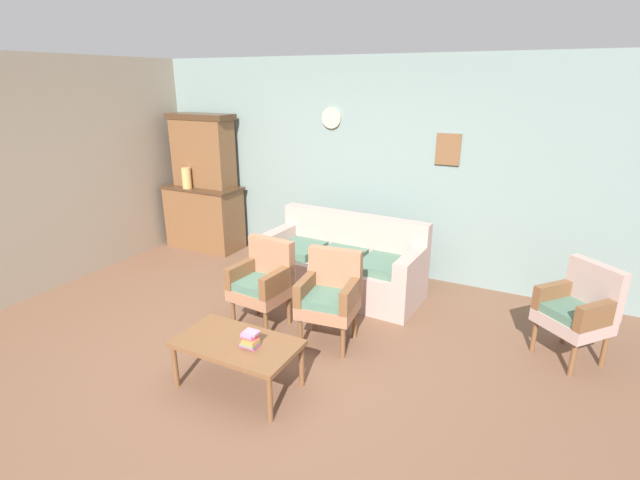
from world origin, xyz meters
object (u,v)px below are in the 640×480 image
object	(u,v)px
floral_couch	(343,266)
armchair_row_middle	(263,280)
side_cabinet	(205,217)
vase_on_cabinet	(187,178)
armchair_near_couch_end	(330,294)
coffee_table	(237,346)
wingback_chair_by_fireplace	(579,308)
book_stack_on_table	(250,340)

from	to	relation	value
floral_couch	armchair_row_middle	bearing A→B (deg)	-109.26
side_cabinet	armchair_row_middle	bearing A→B (deg)	-37.17
vase_on_cabinet	side_cabinet	bearing A→B (deg)	55.66
floral_couch	armchair_near_couch_end	xyz separation A→B (m)	(0.36, -1.09, 0.17)
armchair_row_middle	vase_on_cabinet	bearing A→B (deg)	147.38
floral_couch	coffee_table	distance (m)	2.08
side_cabinet	armchair_near_couch_end	world-z (taller)	side_cabinet
wingback_chair_by_fireplace	side_cabinet	bearing A→B (deg)	170.37
side_cabinet	armchair_row_middle	distance (m)	2.65
side_cabinet	book_stack_on_table	bearing A→B (deg)	-44.35
side_cabinet	coffee_table	size ratio (longest dim) A/B	1.16
armchair_row_middle	book_stack_on_table	distance (m)	1.11
armchair_row_middle	coffee_table	xyz separation A→B (m)	(0.39, -0.97, -0.12)
wingback_chair_by_fireplace	book_stack_on_table	size ratio (longest dim) A/B	6.06
armchair_row_middle	armchair_near_couch_end	world-z (taller)	same
side_cabinet	wingback_chair_by_fireplace	xyz separation A→B (m)	(4.95, -0.84, 0.03)
armchair_row_middle	armchair_near_couch_end	bearing A→B (deg)	1.51
armchair_near_couch_end	book_stack_on_table	world-z (taller)	armchair_near_couch_end
vase_on_cabinet	armchair_near_couch_end	bearing A→B (deg)	-25.33
armchair_row_middle	wingback_chair_by_fireplace	distance (m)	2.94
armchair_near_couch_end	armchair_row_middle	bearing A→B (deg)	-178.49
armchair_row_middle	book_stack_on_table	bearing A→B (deg)	-61.63
wingback_chair_by_fireplace	coffee_table	distance (m)	3.00
armchair_row_middle	coffee_table	bearing A→B (deg)	-68.12
coffee_table	book_stack_on_table	size ratio (longest dim) A/B	6.73
wingback_chair_by_fireplace	book_stack_on_table	world-z (taller)	wingback_chair_by_fireplace
side_cabinet	armchair_row_middle	xyz separation A→B (m)	(2.11, -1.60, 0.03)
side_cabinet	coffee_table	world-z (taller)	side_cabinet
side_cabinet	floral_couch	size ratio (longest dim) A/B	0.60
floral_couch	wingback_chair_by_fireplace	size ratio (longest dim) A/B	2.12
coffee_table	wingback_chair_by_fireplace	bearing A→B (deg)	35.22
wingback_chair_by_fireplace	book_stack_on_table	bearing A→B (deg)	-142.96
armchair_near_couch_end	vase_on_cabinet	bearing A→B (deg)	154.67
wingback_chair_by_fireplace	coffee_table	size ratio (longest dim) A/B	0.90
vase_on_cabinet	book_stack_on_table	xyz separation A→B (m)	(2.76, -2.41, -0.60)
floral_couch	armchair_row_middle	world-z (taller)	same
vase_on_cabinet	armchair_row_middle	bearing A→B (deg)	-32.62
book_stack_on_table	vase_on_cabinet	bearing A→B (deg)	138.90
coffee_table	side_cabinet	bearing A→B (deg)	134.23
vase_on_cabinet	coffee_table	world-z (taller)	vase_on_cabinet
vase_on_cabinet	floral_couch	size ratio (longest dim) A/B	0.15
armchair_near_couch_end	side_cabinet	bearing A→B (deg)	151.02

